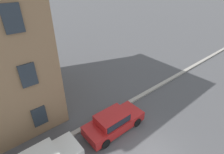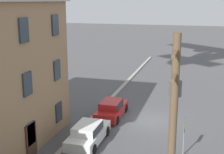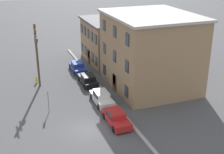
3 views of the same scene
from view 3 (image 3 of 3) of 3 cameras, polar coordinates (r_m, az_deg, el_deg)
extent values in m
plane|color=#4C4C4F|center=(32.06, -4.46, -9.54)|extent=(200.00, 200.00, 0.00)
cube|color=#9E998E|center=(33.33, 3.05, -8.03)|extent=(56.00, 0.36, 0.16)
cube|color=#9E7A56|center=(51.47, 1.57, 6.67)|extent=(9.77, 10.86, 6.56)
cube|color=#4C4C51|center=(50.69, 1.61, 10.42)|extent=(10.27, 11.36, 0.30)
cube|color=#2D3842|center=(53.81, -5.48, 5.43)|extent=(0.90, 0.10, 1.40)
cube|color=#2D3842|center=(53.00, -5.60, 8.84)|extent=(0.90, 0.10, 1.40)
cube|color=#2D3842|center=(52.00, -4.90, 4.88)|extent=(0.90, 0.10, 1.40)
cube|color=#2D3842|center=(51.16, -5.02, 8.40)|extent=(0.90, 0.10, 1.40)
cube|color=#2D3842|center=(50.20, -4.29, 4.28)|extent=(0.90, 0.10, 1.40)
cube|color=#2D3842|center=(49.33, -4.40, 7.92)|extent=(0.90, 0.10, 1.40)
cube|color=#2D3842|center=(48.42, -3.64, 3.64)|extent=(0.90, 0.10, 1.40)
cube|color=#2D3842|center=(47.51, -3.73, 7.40)|extent=(0.90, 0.10, 1.40)
cube|color=#2D3842|center=(46.64, -2.93, 2.94)|extent=(0.90, 0.10, 1.40)
cube|color=#2D3842|center=(45.70, -3.01, 6.84)|extent=(0.90, 0.10, 1.40)
cube|color=#472D1E|center=(50.37, -4.28, 3.69)|extent=(1.10, 0.10, 2.20)
cube|color=#9E7A56|center=(40.75, 6.99, 4.51)|extent=(11.73, 9.78, 9.35)
cube|color=#B7B2A8|center=(39.62, 7.31, 11.19)|extent=(12.23, 10.28, 0.30)
cube|color=#2D3842|center=(43.29, -1.41, 1.35)|extent=(0.90, 0.10, 1.40)
cube|color=#2D3842|center=(42.32, -1.45, 5.31)|extent=(0.90, 0.10, 1.40)
cube|color=#2D3842|center=(41.55, -1.49, 9.44)|extent=(0.90, 0.10, 1.40)
cube|color=#2D3842|center=(39.87, 0.44, -0.48)|extent=(0.90, 0.10, 1.40)
cube|color=#2D3842|center=(38.80, 0.45, 3.79)|extent=(0.90, 0.10, 1.40)
cube|color=#2D3842|center=(37.96, 0.46, 8.27)|extent=(0.90, 0.10, 1.40)
cube|color=#2D3842|center=(36.53, 2.63, -2.64)|extent=(0.90, 0.10, 1.40)
cube|color=#2D3842|center=(35.37, 2.71, 1.97)|extent=(0.90, 0.10, 1.40)
cube|color=#2D3842|center=(34.45, 2.80, 6.86)|extent=(0.90, 0.10, 1.40)
cube|color=#472D1E|center=(40.04, 0.44, -1.08)|extent=(1.10, 0.10, 2.20)
cube|color=#233899|center=(47.18, -6.26, 1.63)|extent=(4.40, 1.80, 0.70)
cube|color=#233899|center=(47.15, -6.35, 2.42)|extent=(2.20, 1.51, 0.55)
cube|color=#1E232D|center=(47.15, -6.35, 2.42)|extent=(2.02, 1.58, 0.48)
cylinder|color=black|center=(46.13, -4.77, 0.95)|extent=(0.66, 0.22, 0.66)
cylinder|color=black|center=(45.74, -6.82, 0.69)|extent=(0.66, 0.22, 0.66)
cylinder|color=black|center=(48.77, -5.71, 2.08)|extent=(0.66, 0.22, 0.66)
cylinder|color=black|center=(48.39, -7.65, 1.83)|extent=(0.66, 0.22, 0.66)
cube|color=black|center=(42.40, -4.45, -0.65)|extent=(4.40, 1.80, 0.70)
cube|color=black|center=(41.99, -4.40, 0.04)|extent=(2.20, 1.51, 0.55)
cube|color=#1E232D|center=(41.99, -4.40, 0.04)|extent=(2.02, 1.58, 0.48)
cylinder|color=black|center=(43.57, -6.05, -0.37)|extent=(0.66, 0.22, 0.66)
cylinder|color=black|center=(43.98, -3.91, -0.08)|extent=(0.66, 0.22, 0.66)
cylinder|color=black|center=(40.98, -5.01, -1.79)|extent=(0.66, 0.22, 0.66)
cylinder|color=black|center=(41.41, -2.75, -1.47)|extent=(0.66, 0.22, 0.66)
cube|color=silver|center=(37.01, -1.85, -4.05)|extent=(4.40, 1.80, 0.70)
cube|color=silver|center=(36.91, -1.97, -3.05)|extent=(2.20, 1.51, 0.55)
cube|color=#1E232D|center=(36.91, -1.97, -3.05)|extent=(2.02, 1.58, 0.48)
cylinder|color=black|center=(36.12, 0.17, -5.07)|extent=(0.66, 0.22, 0.66)
cylinder|color=black|center=(35.62, -2.40, -5.49)|extent=(0.66, 0.22, 0.66)
cylinder|color=black|center=(38.58, -1.35, -3.25)|extent=(0.66, 0.22, 0.66)
cylinder|color=black|center=(38.11, -3.77, -3.62)|extent=(0.66, 0.22, 0.66)
cube|color=#B21E1E|center=(32.69, 0.83, -7.73)|extent=(4.40, 1.80, 0.70)
cube|color=#B21E1E|center=(32.55, 0.70, -6.61)|extent=(2.20, 1.51, 0.55)
cube|color=#1E232D|center=(32.55, 0.70, -6.61)|extent=(2.02, 1.58, 0.48)
cylinder|color=black|center=(31.92, 3.22, -8.97)|extent=(0.66, 0.22, 0.66)
cylinder|color=black|center=(31.36, 0.33, -9.53)|extent=(0.66, 0.22, 0.66)
cylinder|color=black|center=(34.24, 1.27, -6.66)|extent=(0.66, 0.22, 0.66)
cylinder|color=black|center=(33.72, -1.43, -7.14)|extent=(0.66, 0.22, 0.66)
cylinder|color=slate|center=(35.52, -11.56, -4.50)|extent=(0.08, 0.08, 2.36)
cube|color=yellow|center=(35.16, -11.71, -3.28)|extent=(0.97, 0.03, 0.97)
cube|color=black|center=(35.16, -11.70, -3.28)|extent=(1.05, 0.02, 1.05)
cylinder|color=brown|center=(41.63, -13.52, 3.74)|extent=(0.28, 0.28, 8.39)
cube|color=brown|center=(40.71, -13.96, 8.56)|extent=(2.40, 0.12, 0.12)
cube|color=brown|center=(40.89, -13.86, 7.47)|extent=(2.00, 0.12, 0.12)
cylinder|color=#515156|center=(40.70, -13.72, 6.54)|extent=(0.44, 0.44, 0.55)
cylinder|color=yellow|center=(43.98, -13.65, -0.57)|extent=(0.24, 0.24, 0.80)
sphere|color=yellow|center=(43.82, -13.70, -0.02)|extent=(0.22, 0.22, 0.22)
cylinder|color=yellow|center=(43.95, -13.86, -0.54)|extent=(0.10, 0.12, 0.10)
camera|label=1|loc=(33.35, -14.05, 8.92)|focal=28.00mm
camera|label=2|loc=(50.59, -16.60, 12.65)|focal=50.00mm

